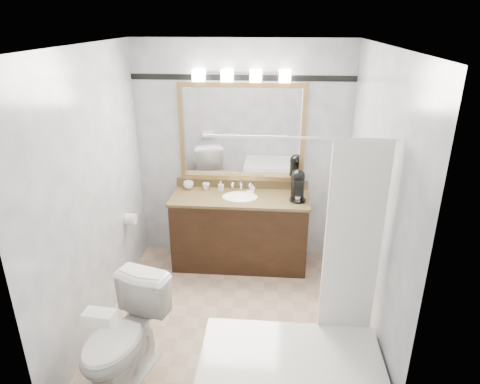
% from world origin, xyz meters
% --- Properties ---
extents(room, '(2.42, 2.62, 2.52)m').
position_xyz_m(room, '(0.00, 0.00, 1.25)').
color(room, tan).
rests_on(room, ground).
extents(vanity, '(1.53, 0.58, 0.97)m').
position_xyz_m(vanity, '(0.00, 1.02, 0.44)').
color(vanity, black).
rests_on(vanity, ground).
extents(mirror, '(1.40, 0.04, 1.10)m').
position_xyz_m(mirror, '(0.00, 1.28, 1.50)').
color(mirror, '#9C7B46').
rests_on(mirror, room).
extents(vanity_light_bar, '(1.02, 0.14, 0.12)m').
position_xyz_m(vanity_light_bar, '(0.00, 1.23, 2.13)').
color(vanity_light_bar, silver).
rests_on(vanity_light_bar, room).
extents(accent_stripe, '(2.40, 0.01, 0.06)m').
position_xyz_m(accent_stripe, '(0.00, 1.29, 2.10)').
color(accent_stripe, black).
rests_on(accent_stripe, room).
extents(bathtub, '(1.30, 0.75, 1.96)m').
position_xyz_m(bathtub, '(0.55, -0.90, 0.28)').
color(bathtub, white).
rests_on(bathtub, ground).
extents(tp_roll, '(0.11, 0.12, 0.12)m').
position_xyz_m(tp_roll, '(-1.14, 0.66, 0.70)').
color(tp_roll, white).
rests_on(tp_roll, room).
extents(toilet, '(0.67, 0.90, 0.82)m').
position_xyz_m(toilet, '(-0.75, -0.80, 0.41)').
color(toilet, white).
rests_on(toilet, ground).
extents(tissue_box, '(0.22, 0.13, 0.08)m').
position_xyz_m(tissue_box, '(-0.75, -1.12, 0.86)').
color(tissue_box, white).
rests_on(tissue_box, toilet).
extents(coffee_maker, '(0.18, 0.22, 0.34)m').
position_xyz_m(coffee_maker, '(0.63, 1.00, 1.02)').
color(coffee_maker, black).
rests_on(coffee_maker, vanity).
extents(cup_left, '(0.13, 0.13, 0.09)m').
position_xyz_m(cup_left, '(-0.61, 1.20, 0.89)').
color(cup_left, white).
rests_on(cup_left, vanity).
extents(cup_right, '(0.11, 0.11, 0.08)m').
position_xyz_m(cup_right, '(-0.40, 1.19, 0.89)').
color(cup_right, white).
rests_on(cup_right, vanity).
extents(soap_bottle_a, '(0.06, 0.06, 0.12)m').
position_xyz_m(soap_bottle_a, '(-0.23, 1.17, 0.91)').
color(soap_bottle_a, white).
rests_on(soap_bottle_a, vanity).
extents(soap_bottle_b, '(0.07, 0.07, 0.08)m').
position_xyz_m(soap_bottle_b, '(0.13, 1.20, 0.89)').
color(soap_bottle_b, white).
rests_on(soap_bottle_b, vanity).
extents(soap_bar, '(0.09, 0.07, 0.02)m').
position_xyz_m(soap_bar, '(0.11, 1.13, 0.86)').
color(soap_bar, beige).
rests_on(soap_bar, vanity).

